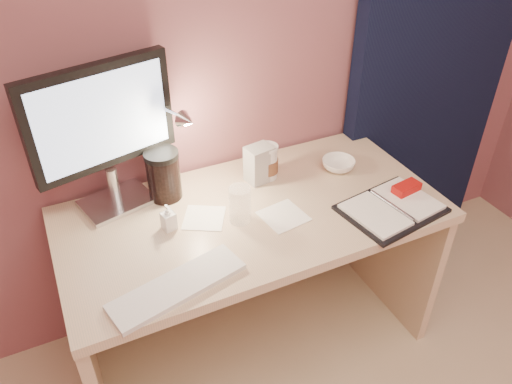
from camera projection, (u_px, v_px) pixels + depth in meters
name	position (u px, v px, depth m)	size (l,w,h in m)	color
room	(421.00, 39.00, 2.15)	(3.50, 3.50, 3.50)	#C6B28E
desk	(245.00, 245.00, 2.02)	(1.40, 0.70, 0.73)	tan
monitor	(102.00, 126.00, 1.68)	(0.51, 0.24, 0.55)	silver
keyboard	(178.00, 286.00, 1.51)	(0.43, 0.13, 0.02)	silver
planner	(393.00, 206.00, 1.83)	(0.39, 0.31, 0.05)	black
paper_b	(283.00, 216.00, 1.80)	(0.15, 0.15, 0.00)	white
paper_c	(204.00, 218.00, 1.80)	(0.14, 0.14, 0.00)	white
coffee_cup	(267.00, 163.00, 1.97)	(0.09, 0.09, 0.14)	white
clear_cup	(240.00, 205.00, 1.75)	(0.08, 0.08, 0.14)	white
bowl	(338.00, 164.00, 2.05)	(0.14, 0.14, 0.04)	white
lotion_bottle	(168.00, 217.00, 1.72)	(0.04, 0.05, 0.10)	white
dark_jar	(164.00, 177.00, 1.85)	(0.12, 0.12, 0.18)	black
product_box	(259.00, 164.00, 1.95)	(0.10, 0.08, 0.15)	#B5B5B1
desk_lamp	(158.00, 146.00, 1.78)	(0.14, 0.21, 0.36)	silver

